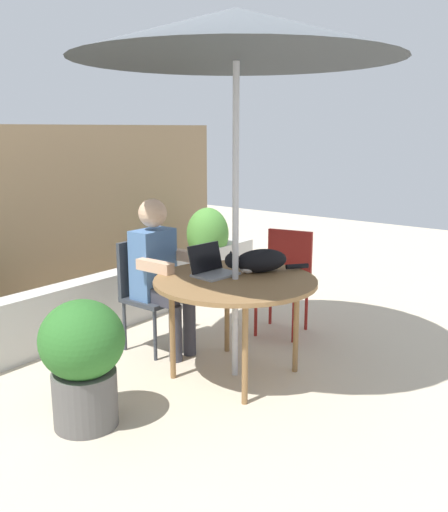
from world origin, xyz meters
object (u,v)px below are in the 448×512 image
Objects in this scene: chair_occupied at (146,286)px; person_seated at (160,268)px; patio_table at (235,286)px; laptop at (210,266)px; chair_empty at (286,273)px; potted_plant_by_chair at (208,245)px; patio_umbrella at (236,35)px; potted_plant_corner at (83,357)px; cat at (258,261)px.

chair_occupied is 0.72× the size of person_seated.
patio_table is 0.25m from laptop.
potted_plant_by_chair is at bearing 66.38° from chair_empty.
patio_umbrella reaches higher than potted_plant_corner.
cat is at bearing -42.40° from laptop.
potted_plant_corner is (-1.10, 0.07, -0.35)m from laptop.
cat reaches higher than patio_table.
chair_empty is (1.02, 0.21, -1.81)m from patio_umbrella.
potted_plant_corner is at bearing 165.68° from patio_umbrella.
laptop is 1.16m from potted_plant_corner.
patio_umbrella is 2.22m from potted_plant_corner.
potted_plant_by_chair is (1.62, 1.59, -0.18)m from patio_table.
cat is (0.26, -0.24, 0.02)m from laptop.
cat is (0.25, -0.75, 0.12)m from person_seated.
patio_umbrella is at bearing 175.31° from cat.
potted_plant_corner reaches higher than patio_table.
cat reaches higher than chair_empty.
laptop is at bearing 179.75° from chair_empty.
chair_empty is at bearing -0.25° from laptop.
chair_occupied and chair_empty have the same top height.
patio_table is 2.05× the size of cat.
patio_umbrella is at bearing 0.00° from patio_table.
cat is 2.14m from potted_plant_by_chair.
potted_plant_corner is at bearing -158.00° from person_seated.
chair_occupied is 0.72m from laptop.
patio_table is at bearing 175.31° from cat.
patio_umbrella is 2.04× the size of person_seated.
chair_occupied is at bearing -156.69° from potted_plant_by_chair.
potted_plant_corner is at bearing 165.68° from patio_table.
cat is at bearing -74.66° from chair_occupied.
potted_plant_by_chair reaches higher than potted_plant_corner.
laptop is 0.42× the size of potted_plant_corner.
cat is at bearing -4.69° from patio_umbrella.
patio_umbrella is at bearing -14.32° from potted_plant_corner.
cat reaches higher than potted_plant_corner.
laptop is (-1.03, 0.00, 0.27)m from chair_empty.
cat is (-0.77, -0.23, 0.29)m from chair_empty.
potted_plant_by_chair is 3.03m from potted_plant_corner.
laptop reaches higher than potted_plant_by_chair.
chair_occupied is at bearing 90.00° from person_seated.
potted_plant_by_chair is at bearing 25.52° from potted_plant_corner.
potted_plant_by_chair reaches higher than chair_occupied.
potted_plant_corner is (-1.11, 0.28, -1.89)m from patio_umbrella.
patio_table is at bearing -135.55° from potted_plant_by_chair.
potted_plant_by_chair is (1.62, 1.59, -1.84)m from patio_umbrella.
person_seated is at bearing 90.00° from patio_umbrella.
person_seated is at bearing 88.77° from laptop.
potted_plant_by_chair is (1.63, 1.37, -0.29)m from laptop.
person_seated reaches higher than potted_plant_by_chair.
chair_empty is at bearing -33.64° from chair_occupied.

